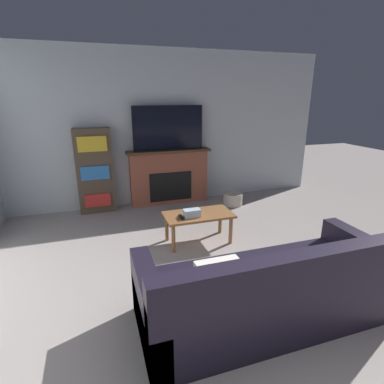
% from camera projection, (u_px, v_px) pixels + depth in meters
% --- Properties ---
extents(wall_back, '(6.27, 0.06, 2.70)m').
position_uv_depth(wall_back, '(160.00, 129.00, 5.34)').
color(wall_back, silver).
rests_on(wall_back, ground_plane).
extents(fireplace, '(1.51, 0.28, 1.00)m').
position_uv_depth(fireplace, '(169.00, 177.00, 5.50)').
color(fireplace, brown).
rests_on(fireplace, ground_plane).
extents(tv, '(1.25, 0.03, 0.77)m').
position_uv_depth(tv, '(168.00, 128.00, 5.22)').
color(tv, black).
rests_on(tv, fireplace).
extents(couch, '(2.25, 0.90, 0.82)m').
position_uv_depth(couch, '(267.00, 292.00, 2.63)').
color(couch, black).
rests_on(couch, ground_plane).
extents(coffee_table, '(0.92, 0.48, 0.41)m').
position_uv_depth(coffee_table, '(198.00, 218.00, 4.03)').
color(coffee_table, brown).
rests_on(coffee_table, ground_plane).
extents(tissue_box, '(0.22, 0.12, 0.10)m').
position_uv_depth(tissue_box, '(192.00, 213.00, 3.90)').
color(tissue_box, silver).
rests_on(tissue_box, coffee_table).
extents(remote_control, '(0.04, 0.15, 0.02)m').
position_uv_depth(remote_control, '(181.00, 217.00, 3.87)').
color(remote_control, black).
rests_on(remote_control, coffee_table).
extents(bookshelf, '(0.59, 0.29, 1.43)m').
position_uv_depth(bookshelf, '(95.00, 171.00, 5.04)').
color(bookshelf, '#4C3D2D').
rests_on(bookshelf, ground_plane).
extents(storage_basket, '(0.36, 0.36, 0.23)m').
position_uv_depth(storage_basket, '(233.00, 199.00, 5.50)').
color(storage_basket, '#BCB29E').
rests_on(storage_basket, ground_plane).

